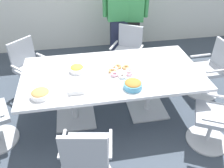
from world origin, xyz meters
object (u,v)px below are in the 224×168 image
at_px(office_chair_3, 219,119).
at_px(snack_bowl_cookies, 40,94).
at_px(snack_bowl_pretzels, 133,84).
at_px(napkin_pile, 76,89).
at_px(office_chair_0, 32,71).
at_px(office_chair_5, 127,55).
at_px(snack_bowl_chips_yellow, 77,69).
at_px(conference_table, 112,80).
at_px(office_chair_2, 87,159).
at_px(office_chair_4, 209,72).
at_px(person_standing_0, 119,15).
at_px(donut_platter, 121,71).
at_px(person_standing_1, 132,16).

bearing_deg(office_chair_3, snack_bowl_cookies, 106.33).
bearing_deg(snack_bowl_pretzels, napkin_pile, 174.61).
xyz_separation_m(office_chair_0, napkin_pile, (0.70, -1.12, 0.37)).
xyz_separation_m(office_chair_0, office_chair_5, (1.66, 0.27, 0.00)).
bearing_deg(snack_bowl_cookies, snack_bowl_chips_yellow, 46.36).
relative_size(conference_table, office_chair_2, 2.64).
xyz_separation_m(office_chair_5, snack_bowl_cookies, (-1.37, -1.44, 0.39)).
xyz_separation_m(office_chair_2, office_chair_4, (2.10, 1.33, 0.00)).
distance_m(person_standing_0, napkin_pile, 2.12).
bearing_deg(snack_bowl_cookies, office_chair_2, -56.57).
xyz_separation_m(office_chair_0, office_chair_3, (2.40, -1.56, 0.00)).
height_order(office_chair_2, office_chair_5, same).
bearing_deg(snack_bowl_pretzels, donut_platter, 101.64).
relative_size(office_chair_5, napkin_pile, 4.90).
xyz_separation_m(office_chair_5, snack_bowl_pretzels, (-0.28, -1.46, 0.40)).
xyz_separation_m(office_chair_2, snack_bowl_cookies, (-0.45, 0.69, 0.39)).
relative_size(office_chair_0, person_standing_1, 0.50).
height_order(conference_table, office_chair_3, office_chair_3).
bearing_deg(napkin_pile, office_chair_5, 55.29).
bearing_deg(person_standing_1, office_chair_2, 80.02).
bearing_deg(office_chair_2, donut_platter, 71.60).
xyz_separation_m(office_chair_0, person_standing_1, (1.84, 0.76, 0.55)).
bearing_deg(office_chair_5, snack_bowl_cookies, 77.31).
relative_size(person_standing_0, snack_bowl_cookies, 8.03).
relative_size(person_standing_1, snack_bowl_cookies, 7.85).
bearing_deg(snack_bowl_cookies, person_standing_0, 56.04).
bearing_deg(person_standing_1, person_standing_0, 7.31).
distance_m(office_chair_5, person_standing_0, 0.77).
height_order(conference_table, snack_bowl_pretzels, snack_bowl_pretzels).
distance_m(office_chair_4, office_chair_5, 1.42).
bearing_deg(napkin_pile, office_chair_2, -86.40).
height_order(person_standing_0, napkin_pile, person_standing_0).
height_order(office_chair_0, napkin_pile, office_chair_0).
xyz_separation_m(person_standing_1, snack_bowl_chips_yellow, (-1.11, -1.46, -0.15)).
distance_m(person_standing_0, person_standing_1, 0.24).
xyz_separation_m(snack_bowl_chips_yellow, napkin_pile, (-0.04, -0.42, -0.02)).
relative_size(office_chair_3, person_standing_0, 0.49).
height_order(office_chair_2, person_standing_1, person_standing_1).
relative_size(office_chair_3, office_chair_5, 1.00).
xyz_separation_m(office_chair_3, donut_platter, (-1.09, 0.74, 0.37)).
distance_m(office_chair_3, person_standing_1, 2.45).
relative_size(office_chair_0, office_chair_2, 1.00).
relative_size(office_chair_4, snack_bowl_cookies, 3.94).
distance_m(donut_platter, napkin_pile, 0.68).
bearing_deg(conference_table, office_chair_0, 146.58).
bearing_deg(person_standing_0, snack_bowl_cookies, 57.92).
bearing_deg(person_standing_0, office_chair_0, 27.97).
height_order(office_chair_5, snack_bowl_pretzels, office_chair_5).
xyz_separation_m(snack_bowl_chips_yellow, donut_platter, (0.57, -0.12, -0.03)).
bearing_deg(napkin_pile, office_chair_4, 15.64).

